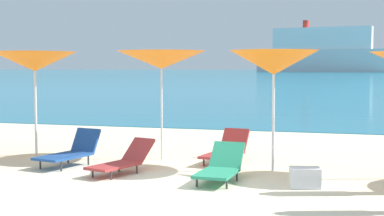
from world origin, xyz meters
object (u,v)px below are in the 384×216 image
at_px(umbrella_2, 161,60).
at_px(lounge_chair_4, 226,150).
at_px(cruise_ship, 321,52).
at_px(lounge_chair_3, 220,167).
at_px(umbrella_3, 274,63).
at_px(lounge_chair_0, 70,152).
at_px(lounge_chair_2, 122,160).
at_px(cooler_box, 305,178).
at_px(umbrella_1, 35,62).

bearing_deg(umbrella_2, lounge_chair_4, -2.07).
height_order(umbrella_2, cruise_ship, cruise_ship).
distance_m(lounge_chair_3, lounge_chair_4, 2.05).
height_order(umbrella_2, umbrella_3, umbrella_2).
distance_m(lounge_chair_0, lounge_chair_2, 1.48).
bearing_deg(lounge_chair_2, umbrella_3, 39.37).
xyz_separation_m(umbrella_2, lounge_chair_2, (-0.13, -1.86, -1.92)).
distance_m(umbrella_3, lounge_chair_0, 4.49).
height_order(lounge_chair_0, lounge_chair_3, lounge_chair_0).
bearing_deg(umbrella_3, cruise_ship, 93.72).
relative_size(lounge_chair_0, cooler_box, 3.08).
distance_m(umbrella_3, lounge_chair_2, 3.44).
bearing_deg(cruise_ship, cooler_box, -78.55).
bearing_deg(umbrella_2, lounge_chair_0, -138.59).
distance_m(umbrella_2, umbrella_3, 2.67).
relative_size(umbrella_1, cruise_ship, 0.05).
distance_m(lounge_chair_0, lounge_chair_3, 3.42).
distance_m(lounge_chair_0, cruise_ship, 226.71).
bearing_deg(lounge_chair_0, lounge_chair_3, -0.02).
bearing_deg(lounge_chair_4, cooler_box, -40.07).
xyz_separation_m(lounge_chair_2, lounge_chair_4, (1.59, 1.81, 0.01)).
height_order(umbrella_3, cooler_box, umbrella_3).
distance_m(lounge_chair_2, cruise_ship, 227.30).
distance_m(umbrella_3, cruise_ship, 226.30).
height_order(umbrella_2, lounge_chair_0, umbrella_2).
bearing_deg(umbrella_3, lounge_chair_4, 147.31).
relative_size(lounge_chair_4, cooler_box, 3.09).
relative_size(umbrella_1, lounge_chair_4, 1.53).
distance_m(lounge_chair_2, lounge_chair_4, 2.41).
xyz_separation_m(lounge_chair_4, cruise_ship, (-13.58, 225.05, 7.63)).
relative_size(umbrella_3, lounge_chair_3, 1.61).
distance_m(lounge_chair_4, cruise_ship, 225.59).
bearing_deg(umbrella_2, umbrella_1, -173.73).
distance_m(umbrella_1, cruise_ship, 225.58).
bearing_deg(lounge_chair_4, lounge_chair_2, -122.68).
height_order(lounge_chair_0, cooler_box, lounge_chair_0).
relative_size(umbrella_1, cooler_box, 4.73).
height_order(lounge_chair_3, cruise_ship, cruise_ship).
height_order(umbrella_3, cruise_ship, cruise_ship).
bearing_deg(lounge_chair_3, cruise_ship, 95.13).
height_order(umbrella_2, cooler_box, umbrella_2).
xyz_separation_m(umbrella_3, cruise_ship, (-14.67, 225.75, 5.80)).
height_order(lounge_chair_2, cruise_ship, cruise_ship).
height_order(umbrella_1, umbrella_3, umbrella_1).
xyz_separation_m(cooler_box, cruise_ship, (-15.42, 227.16, 7.73)).
bearing_deg(lounge_chair_0, cooler_box, 2.72).
xyz_separation_m(umbrella_3, lounge_chair_0, (-4.07, -0.58, -1.81)).
distance_m(cooler_box, cruise_ship, 227.81).
xyz_separation_m(lounge_chair_2, cooler_box, (3.44, -0.30, -0.09)).
height_order(lounge_chair_0, lounge_chair_4, lounge_chair_0).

